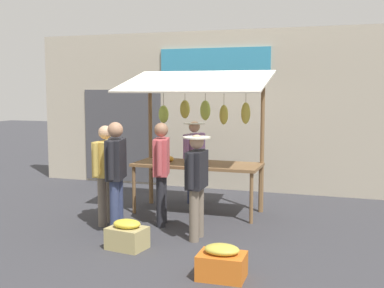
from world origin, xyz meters
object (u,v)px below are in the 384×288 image
shopper_in_grey_tee (161,166)px  produce_crate_side (127,235)px  vendor_with_sunhat (194,155)px  shopper_with_ponytail (197,179)px  shopper_in_striped_shirt (106,168)px  market_stall (197,124)px  shopper_with_shopping_bag (116,169)px  produce_crate_near (222,263)px

shopper_in_grey_tee → produce_crate_side: (0.00, 1.26, -0.76)m
vendor_with_sunhat → shopper_with_ponytail: vendor_with_sunhat is taller
shopper_with_ponytail → produce_crate_side: size_ratio=2.73×
shopper_in_striped_shirt → produce_crate_side: (-0.85, 1.00, -0.73)m
shopper_in_grey_tee → shopper_in_striped_shirt: bearing=90.5°
market_stall → produce_crate_side: market_stall is taller
shopper_in_grey_tee → produce_crate_side: bearing=163.8°
market_stall → shopper_in_grey_tee: size_ratio=1.52×
vendor_with_sunhat → shopper_with_shopping_bag: 2.36m
shopper_with_ponytail → shopper_in_grey_tee: shopper_in_grey_tee is taller
vendor_with_sunhat → shopper_with_ponytail: 2.33m
shopper_in_grey_tee → produce_crate_side: 1.47m
vendor_with_sunhat → produce_crate_near: (-1.49, 3.51, -0.73)m
shopper_in_grey_tee → shopper_with_shopping_bag: 0.80m
market_stall → shopper_in_striped_shirt: bearing=46.5°
shopper_with_shopping_bag → produce_crate_near: size_ratio=3.05×
produce_crate_near → shopper_with_ponytail: bearing=-61.0°
shopper_with_ponytail → produce_crate_side: bearing=132.1°
shopper_with_shopping_bag → shopper_in_grey_tee: bearing=-49.9°
shopper_with_shopping_bag → produce_crate_side: shopper_with_shopping_bag is taller
produce_crate_near → market_stall: bearing=-66.9°
shopper_in_grey_tee → shopper_with_shopping_bag: shopper_with_shopping_bag is taller
shopper_with_ponytail → produce_crate_side: (0.77, 0.71, -0.70)m
shopper_in_striped_shirt → produce_crate_side: bearing=-138.0°
produce_crate_near → produce_crate_side: 1.61m
shopper_in_striped_shirt → shopper_with_shopping_bag: 0.56m
market_stall → shopper_in_striped_shirt: size_ratio=1.57×
shopper_with_shopping_bag → produce_crate_side: bearing=-156.9°
vendor_with_sunhat → produce_crate_side: size_ratio=2.80×
vendor_with_sunhat → produce_crate_side: vendor_with_sunhat is taller
produce_crate_side → produce_crate_near: bearing=158.0°
shopper_in_striped_shirt → shopper_with_ponytail: shopper_in_striped_shirt is taller
produce_crate_side → shopper_with_ponytail: bearing=-137.1°
shopper_with_ponytail → shopper_with_shopping_bag: 1.24m
shopper_with_shopping_bag → vendor_with_sunhat: bearing=-26.1°
shopper_with_ponytail → produce_crate_near: 1.66m
market_stall → produce_crate_near: 3.35m
produce_crate_near → vendor_with_sunhat: bearing=-67.1°
vendor_with_sunhat → shopper_in_striped_shirt: size_ratio=0.98×
market_stall → shopper_with_ponytail: market_stall is taller
shopper_with_ponytail → market_stall: bearing=16.7°
shopper_with_shopping_bag → shopper_in_striped_shirt: bearing=29.7°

